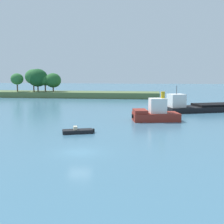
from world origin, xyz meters
The scene contains 4 objects.
ground_plane centered at (0.00, 0.00, 0.00)m, with size 400.00×400.00×0.00m, color teal.
treeline_island centered at (-24.45, 71.20, 3.06)m, with size 61.42×10.53×9.80m.
tugboat centered at (8.44, 22.86, 1.36)m, with size 8.77×5.77×5.23m.
fishing_skiff centered at (-2.63, 10.13, 0.28)m, with size 4.62×3.08×1.01m.
Camera 1 is at (7.62, -31.49, 8.63)m, focal length 48.82 mm.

